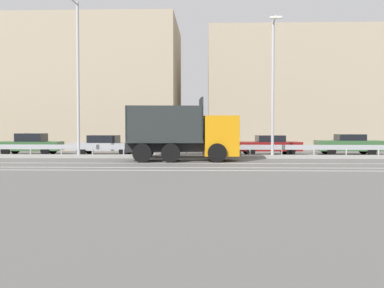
{
  "coord_description": "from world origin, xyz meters",
  "views": [
    {
      "loc": [
        0.32,
        -26.49,
        1.87
      ],
      "look_at": [
        -0.59,
        0.26,
        0.92
      ],
      "focal_mm": 42.0,
      "sensor_mm": 36.0,
      "label": 1
    }
  ],
  "objects_px": {
    "median_road_sign": "(223,139)",
    "parked_car_5": "(269,145)",
    "parked_car_6": "(348,144)",
    "street_lamp_1": "(77,72)",
    "street_lamp_2": "(273,82)",
    "dump_truck": "(196,138)",
    "parked_car_4": "(189,144)",
    "parked_car_3": "(105,145)",
    "parked_car_2": "(30,144)"
  },
  "relations": [
    {
      "from": "median_road_sign",
      "to": "parked_car_6",
      "type": "xyz_separation_m",
      "value": [
        8.88,
        3.59,
        -0.46
      ]
    },
    {
      "from": "street_lamp_2",
      "to": "median_road_sign",
      "type": "bearing_deg",
      "value": 175.74
    },
    {
      "from": "dump_truck",
      "to": "median_road_sign",
      "type": "xyz_separation_m",
      "value": [
        1.58,
        2.47,
        -0.11
      ]
    },
    {
      "from": "dump_truck",
      "to": "parked_car_4",
      "type": "bearing_deg",
      "value": -177.83
    },
    {
      "from": "parked_car_5",
      "to": "parked_car_6",
      "type": "xyz_separation_m",
      "value": [
        5.58,
        0.36,
        0.04
      ]
    },
    {
      "from": "street_lamp_2",
      "to": "parked_car_2",
      "type": "distance_m",
      "value": 17.29
    },
    {
      "from": "dump_truck",
      "to": "parked_car_5",
      "type": "relative_size",
      "value": 1.45
    },
    {
      "from": "parked_car_3",
      "to": "parked_car_5",
      "type": "xyz_separation_m",
      "value": [
        11.44,
        -0.13,
        0.01
      ]
    },
    {
      "from": "dump_truck",
      "to": "street_lamp_2",
      "type": "distance_m",
      "value": 6.18
    },
    {
      "from": "street_lamp_1",
      "to": "parked_car_2",
      "type": "distance_m",
      "value": 7.12
    },
    {
      "from": "street_lamp_1",
      "to": "parked_car_4",
      "type": "distance_m",
      "value": 8.88
    },
    {
      "from": "median_road_sign",
      "to": "parked_car_5",
      "type": "distance_m",
      "value": 4.65
    },
    {
      "from": "parked_car_6",
      "to": "median_road_sign",
      "type": "bearing_deg",
      "value": 113.58
    },
    {
      "from": "parked_car_4",
      "to": "parked_car_5",
      "type": "relative_size",
      "value": 1.11
    },
    {
      "from": "parked_car_5",
      "to": "parked_car_2",
      "type": "bearing_deg",
      "value": 87.06
    },
    {
      "from": "parked_car_4",
      "to": "parked_car_2",
      "type": "bearing_deg",
      "value": -92.31
    },
    {
      "from": "parked_car_5",
      "to": "street_lamp_1",
      "type": "bearing_deg",
      "value": 101.93
    },
    {
      "from": "median_road_sign",
      "to": "parked_car_3",
      "type": "xyz_separation_m",
      "value": [
        -8.14,
        3.36,
        -0.51
      ]
    },
    {
      "from": "street_lamp_2",
      "to": "parked_car_5",
      "type": "relative_size",
      "value": 1.88
    },
    {
      "from": "parked_car_2",
      "to": "parked_car_5",
      "type": "bearing_deg",
      "value": -91.51
    },
    {
      "from": "parked_car_6",
      "to": "parked_car_4",
      "type": "bearing_deg",
      "value": 93.84
    },
    {
      "from": "parked_car_5",
      "to": "parked_car_6",
      "type": "height_order",
      "value": "parked_car_6"
    },
    {
      "from": "parked_car_4",
      "to": "parked_car_5",
      "type": "bearing_deg",
      "value": 88.33
    },
    {
      "from": "parked_car_6",
      "to": "parked_car_3",
      "type": "bearing_deg",
      "value": 92.35
    },
    {
      "from": "parked_car_3",
      "to": "parked_car_5",
      "type": "relative_size",
      "value": 1.09
    },
    {
      "from": "parked_car_6",
      "to": "dump_truck",
      "type": "bearing_deg",
      "value": 121.65
    },
    {
      "from": "dump_truck",
      "to": "parked_car_5",
      "type": "bearing_deg",
      "value": 135.13
    },
    {
      "from": "dump_truck",
      "to": "parked_car_3",
      "type": "distance_m",
      "value": 8.8
    },
    {
      "from": "parked_car_5",
      "to": "parked_car_6",
      "type": "bearing_deg",
      "value": -89.7
    },
    {
      "from": "parked_car_5",
      "to": "parked_car_4",
      "type": "bearing_deg",
      "value": 87.48
    },
    {
      "from": "street_lamp_2",
      "to": "parked_car_5",
      "type": "distance_m",
      "value": 5.28
    },
    {
      "from": "street_lamp_1",
      "to": "street_lamp_2",
      "type": "height_order",
      "value": "street_lamp_1"
    },
    {
      "from": "street_lamp_1",
      "to": "parked_car_5",
      "type": "distance_m",
      "value": 13.64
    },
    {
      "from": "median_road_sign",
      "to": "parked_car_4",
      "type": "bearing_deg",
      "value": 125.19
    },
    {
      "from": "street_lamp_2",
      "to": "parked_car_4",
      "type": "height_order",
      "value": "street_lamp_2"
    },
    {
      "from": "parked_car_5",
      "to": "street_lamp_2",
      "type": "bearing_deg",
      "value": 172.99
    },
    {
      "from": "parked_car_5",
      "to": "median_road_sign",
      "type": "bearing_deg",
      "value": 131.04
    },
    {
      "from": "median_road_sign",
      "to": "parked_car_2",
      "type": "height_order",
      "value": "median_road_sign"
    },
    {
      "from": "parked_car_3",
      "to": "parked_car_6",
      "type": "relative_size",
      "value": 1.11
    },
    {
      "from": "median_road_sign",
      "to": "parked_car_6",
      "type": "distance_m",
      "value": 9.59
    },
    {
      "from": "street_lamp_1",
      "to": "parked_car_6",
      "type": "bearing_deg",
      "value": 11.78
    },
    {
      "from": "dump_truck",
      "to": "parked_car_3",
      "type": "bearing_deg",
      "value": -135.91
    },
    {
      "from": "parked_car_4",
      "to": "parked_car_5",
      "type": "distance_m",
      "value": 5.52
    },
    {
      "from": "dump_truck",
      "to": "street_lamp_1",
      "type": "height_order",
      "value": "street_lamp_1"
    },
    {
      "from": "dump_truck",
      "to": "street_lamp_2",
      "type": "relative_size",
      "value": 0.77
    },
    {
      "from": "parked_car_3",
      "to": "parked_car_4",
      "type": "height_order",
      "value": "parked_car_4"
    },
    {
      "from": "street_lamp_1",
      "to": "street_lamp_2",
      "type": "distance_m",
      "value": 12.17
    },
    {
      "from": "street_lamp_2",
      "to": "parked_car_4",
      "type": "bearing_deg",
      "value": 147.48
    },
    {
      "from": "parked_car_5",
      "to": "dump_truck",
      "type": "bearing_deg",
      "value": 136.06
    },
    {
      "from": "parked_car_3",
      "to": "parked_car_5",
      "type": "bearing_deg",
      "value": 93.4
    }
  ]
}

